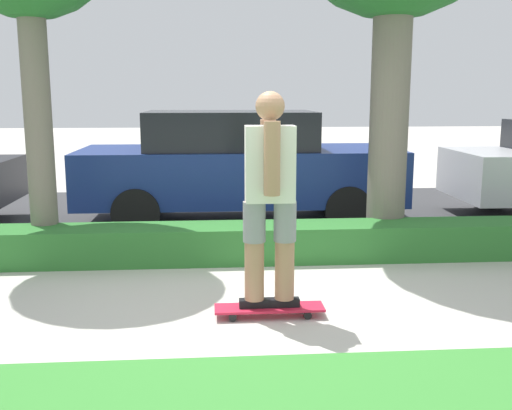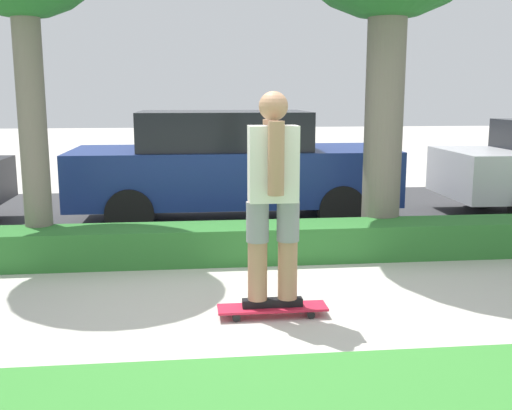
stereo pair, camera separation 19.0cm
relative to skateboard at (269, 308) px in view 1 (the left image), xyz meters
The scene contains 6 objects.
ground_plane 0.23m from the skateboard, 114.07° to the left, with size 60.00×60.00×0.00m, color #BCB7AD.
street_asphalt 4.40m from the skateboard, 91.16° to the left, with size 18.48×5.00×0.01m.
hedge_row 1.81m from the skateboard, 92.84° to the left, with size 18.48×0.60×0.41m.
skateboard is the anchor object (origin of this frame).
skater_person 0.99m from the skateboard, 101.31° to the left, with size 0.52×0.47×1.82m.
parked_car_middle 3.99m from the skateboard, 91.23° to the left, with size 4.67×1.81×1.64m.
Camera 1 is at (-0.40, -5.07, 1.88)m, focal length 42.00 mm.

